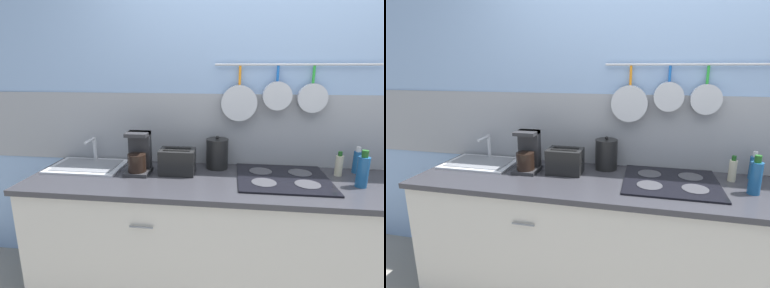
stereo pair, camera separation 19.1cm
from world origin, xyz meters
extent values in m
cube|color=#84A3CC|center=(0.00, 0.38, 1.30)|extent=(7.20, 0.06, 2.60)
cube|color=gray|center=(0.00, 0.37, 1.15)|extent=(7.20, 0.07, 0.53)
cylinder|color=#B7BABF|center=(0.12, 0.32, 1.61)|extent=(1.10, 0.02, 0.02)
cylinder|color=orange|center=(-0.26, 0.32, 1.54)|extent=(0.02, 0.02, 0.13)
cylinder|color=#B7BABF|center=(-0.26, 0.29, 1.35)|extent=(0.25, 0.06, 0.25)
cylinder|color=#1959B2|center=(0.00, 0.32, 1.55)|extent=(0.02, 0.02, 0.10)
cylinder|color=#B7BABF|center=(0.00, 0.29, 1.41)|extent=(0.19, 0.06, 0.19)
cylinder|color=green|center=(0.24, 0.32, 1.55)|extent=(0.02, 0.02, 0.12)
cylinder|color=#B7BABF|center=(0.24, 0.30, 1.39)|extent=(0.20, 0.04, 0.20)
cube|color=#B7B2A8|center=(0.00, 0.00, 0.43)|extent=(3.24, 0.64, 0.85)
cylinder|color=slate|center=(-0.81, -0.33, 0.70)|extent=(0.14, 0.01, 0.01)
cube|color=#2D2D33|center=(0.00, 0.00, 0.87)|extent=(3.28, 0.68, 0.03)
cube|color=#B7BABF|center=(-1.34, 0.14, 0.89)|extent=(0.52, 0.37, 0.01)
cube|color=slate|center=(-1.34, 0.14, 0.90)|extent=(0.44, 0.29, 0.00)
cylinder|color=#B7BABF|center=(-1.34, 0.27, 0.98)|extent=(0.03, 0.03, 0.19)
cylinder|color=#B7BABF|center=(-1.34, 0.20, 1.07)|extent=(0.02, 0.15, 0.02)
cube|color=#262628|center=(-0.93, 0.05, 0.90)|extent=(0.17, 0.19, 0.02)
cube|color=#262628|center=(-0.93, 0.11, 1.03)|extent=(0.15, 0.06, 0.29)
cylinder|color=black|center=(-0.93, 0.03, 0.97)|extent=(0.12, 0.12, 0.12)
cube|color=#262628|center=(-0.93, 0.07, 1.16)|extent=(0.15, 0.14, 0.02)
cube|color=black|center=(-0.67, 0.09, 0.97)|extent=(0.24, 0.17, 0.17)
cube|color=black|center=(-0.67, 0.06, 1.06)|extent=(0.18, 0.03, 0.00)
cube|color=black|center=(-0.67, 0.12, 1.06)|extent=(0.18, 0.03, 0.00)
cube|color=black|center=(-0.79, 0.09, 1.00)|extent=(0.02, 0.02, 0.02)
cylinder|color=black|center=(-0.40, 0.24, 0.99)|extent=(0.16, 0.16, 0.22)
sphere|color=black|center=(-0.40, 0.24, 1.11)|extent=(0.02, 0.02, 0.02)
cube|color=black|center=(0.04, 0.06, 0.89)|extent=(0.59, 0.53, 0.01)
cylinder|color=#38383D|center=(-0.10, -0.05, 0.90)|extent=(0.15, 0.15, 0.00)
cylinder|color=#38383D|center=(0.17, -0.05, 0.90)|extent=(0.15, 0.15, 0.00)
cylinder|color=#38383D|center=(-0.10, 0.16, 0.90)|extent=(0.15, 0.15, 0.00)
cylinder|color=#38383D|center=(0.17, 0.16, 0.90)|extent=(0.15, 0.15, 0.00)
cylinder|color=#BFB799|center=(0.42, 0.18, 0.95)|extent=(0.05, 0.05, 0.14)
cylinder|color=#194C19|center=(0.42, 0.18, 1.04)|extent=(0.03, 0.03, 0.03)
cylinder|color=navy|center=(0.49, -0.02, 0.98)|extent=(0.07, 0.07, 0.19)
cylinder|color=#194C19|center=(0.49, -0.02, 1.10)|extent=(0.04, 0.04, 0.04)
cylinder|color=navy|center=(0.56, 0.25, 0.96)|extent=(0.05, 0.05, 0.15)
cylinder|color=beige|center=(0.56, 0.25, 1.05)|extent=(0.03, 0.03, 0.03)
camera|label=1|loc=(-0.33, -1.84, 1.59)|focal=28.00mm
camera|label=2|loc=(-0.14, -1.81, 1.59)|focal=28.00mm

